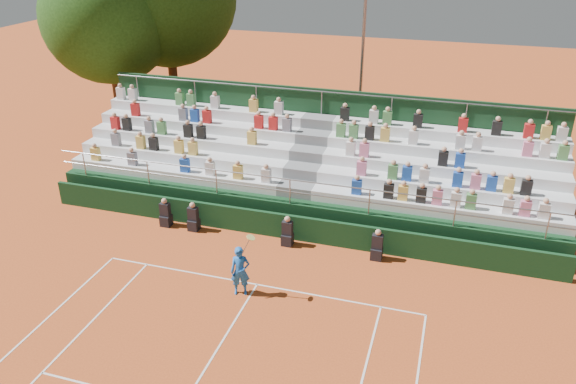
% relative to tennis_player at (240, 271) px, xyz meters
% --- Properties ---
extents(ground, '(90.00, 90.00, 0.00)m').
position_rel_tennis_player_xyz_m(ground, '(0.33, 0.59, -0.85)').
color(ground, '#C25020').
rests_on(ground, ground).
extents(courtside_wall, '(20.00, 0.15, 1.00)m').
position_rel_tennis_player_xyz_m(courtside_wall, '(0.33, 3.79, -0.35)').
color(courtside_wall, black).
rests_on(courtside_wall, ground).
extents(line_officials, '(8.73, 0.40, 1.19)m').
position_rel_tennis_player_xyz_m(line_officials, '(-0.84, 3.34, -0.37)').
color(line_officials, black).
rests_on(line_officials, ground).
extents(grandstand, '(20.00, 5.20, 4.40)m').
position_rel_tennis_player_xyz_m(grandstand, '(0.35, 7.03, 0.23)').
color(grandstand, black).
rests_on(grandstand, ground).
extents(tennis_player, '(0.89, 0.58, 2.22)m').
position_rel_tennis_player_xyz_m(tennis_player, '(0.00, 0.00, 0.00)').
color(tennis_player, blue).
rests_on(tennis_player, ground).
extents(tree_west, '(6.77, 6.77, 9.80)m').
position_rel_tennis_player_xyz_m(tree_west, '(-11.83, 12.02, 5.55)').
color(tree_west, '#3B2415').
rests_on(tree_west, ground).
extents(floodlight_mast, '(0.60, 0.25, 9.26)m').
position_rel_tennis_player_xyz_m(floodlight_mast, '(1.22, 13.60, 4.47)').
color(floodlight_mast, gray).
rests_on(floodlight_mast, ground).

